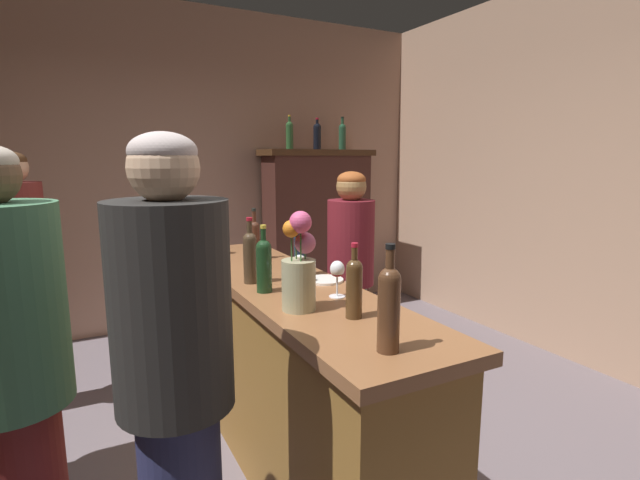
# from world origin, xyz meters

# --- Properties ---
(wall_back) EXTENTS (5.63, 0.12, 2.98)m
(wall_back) POSITION_xyz_m (0.00, 2.87, 1.49)
(wall_back) COLOR tan
(wall_back) RESTS_ON ground
(bar_counter) EXTENTS (0.54, 2.20, 1.00)m
(bar_counter) POSITION_xyz_m (0.22, 0.34, 0.50)
(bar_counter) COLOR brown
(bar_counter) RESTS_ON ground
(display_cabinet) EXTENTS (1.15, 0.43, 1.68)m
(display_cabinet) POSITION_xyz_m (1.55, 2.56, 0.88)
(display_cabinet) COLOR #3F211B
(display_cabinet) RESTS_ON ground
(wine_bottle_malbec) EXTENTS (0.06, 0.06, 0.29)m
(wine_bottle_malbec) POSITION_xyz_m (0.24, -0.27, 1.13)
(wine_bottle_malbec) COLOR #49311A
(wine_bottle_malbec) RESTS_ON bar_counter
(wine_bottle_rose) EXTENTS (0.07, 0.07, 0.32)m
(wine_bottle_rose) POSITION_xyz_m (0.07, 0.40, 1.14)
(wine_bottle_rose) COLOR #423121
(wine_bottle_rose) RESTS_ON bar_counter
(wine_bottle_syrah) EXTENTS (0.07, 0.07, 0.32)m
(wine_bottle_syrah) POSITION_xyz_m (0.35, 0.43, 1.14)
(wine_bottle_syrah) COLOR #182637
(wine_bottle_syrah) RESTS_ON bar_counter
(wine_bottle_chardonnay) EXTENTS (0.07, 0.07, 0.35)m
(wine_bottle_chardonnay) POSITION_xyz_m (0.17, -0.59, 1.15)
(wine_bottle_chardonnay) COLOR #4E301D
(wine_bottle_chardonnay) RESTS_ON bar_counter
(wine_bottle_merlot) EXTENTS (0.06, 0.06, 0.31)m
(wine_bottle_merlot) POSITION_xyz_m (0.27, 0.92, 1.13)
(wine_bottle_merlot) COLOR #47261A
(wine_bottle_merlot) RESTS_ON bar_counter
(wine_bottle_riesling) EXTENTS (0.07, 0.07, 0.31)m
(wine_bottle_riesling) POSITION_xyz_m (0.07, 0.22, 1.13)
(wine_bottle_riesling) COLOR #17341A
(wine_bottle_riesling) RESTS_ON bar_counter
(wine_glass_front) EXTENTS (0.07, 0.07, 0.14)m
(wine_glass_front) POSITION_xyz_m (0.15, 0.11, 1.09)
(wine_glass_front) COLOR white
(wine_glass_front) RESTS_ON bar_counter
(wine_glass_mid) EXTENTS (0.07, 0.07, 0.16)m
(wine_glass_mid) POSITION_xyz_m (0.32, 0.00, 1.11)
(wine_glass_mid) COLOR white
(wine_glass_mid) RESTS_ON bar_counter
(wine_glass_rear) EXTENTS (0.06, 0.06, 0.14)m
(wine_glass_rear) POSITION_xyz_m (0.27, 0.27, 1.10)
(wine_glass_rear) COLOR white
(wine_glass_rear) RESTS_ON bar_counter
(wine_glass_spare) EXTENTS (0.07, 0.07, 0.15)m
(wine_glass_spare) POSITION_xyz_m (0.13, 1.17, 1.10)
(wine_glass_spare) COLOR white
(wine_glass_spare) RESTS_ON bar_counter
(flower_arrangement) EXTENTS (0.14, 0.14, 0.40)m
(flower_arrangement) POSITION_xyz_m (0.10, -0.08, 1.17)
(flower_arrangement) COLOR tan
(flower_arrangement) RESTS_ON bar_counter
(cheese_plate) EXTENTS (0.19, 0.19, 0.01)m
(cheese_plate) POSITION_xyz_m (0.40, 0.26, 1.00)
(cheese_plate) COLOR white
(cheese_plate) RESTS_ON bar_counter
(display_bottle_left) EXTENTS (0.07, 0.07, 0.33)m
(display_bottle_left) POSITION_xyz_m (1.25, 2.56, 1.83)
(display_bottle_left) COLOR #295229
(display_bottle_left) RESTS_ON display_cabinet
(display_bottle_midleft) EXTENTS (0.08, 0.08, 0.31)m
(display_bottle_midleft) POSITION_xyz_m (1.56, 2.56, 1.83)
(display_bottle_midleft) COLOR black
(display_bottle_midleft) RESTS_ON display_cabinet
(display_bottle_center) EXTENTS (0.07, 0.07, 0.34)m
(display_bottle_center) POSITION_xyz_m (1.85, 2.56, 1.83)
(display_bottle_center) COLOR #224930
(display_bottle_center) RESTS_ON display_cabinet
(patron_near_entrance) EXTENTS (0.35, 0.35, 1.67)m
(patron_near_entrance) POSITION_xyz_m (-0.45, -0.37, 0.92)
(patron_near_entrance) COLOR #27294E
(patron_near_entrance) RESTS_ON ground
(patron_in_navy) EXTENTS (0.36, 0.36, 1.64)m
(patron_in_navy) POSITION_xyz_m (-0.90, -0.04, 0.90)
(patron_in_navy) COLOR maroon
(patron_in_navy) RESTS_ON ground
(patron_in_grey) EXTENTS (0.31, 0.31, 1.64)m
(patron_in_grey) POSITION_xyz_m (-0.99, 1.62, 0.91)
(patron_in_grey) COLOR maroon
(patron_in_grey) RESTS_ON ground
(bartender) EXTENTS (0.31, 0.31, 1.52)m
(bartender) POSITION_xyz_m (0.94, 0.90, 0.84)
(bartender) COLOR #496B4B
(bartender) RESTS_ON ground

